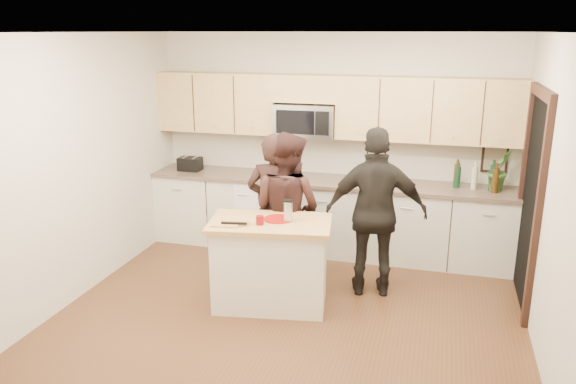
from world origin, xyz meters
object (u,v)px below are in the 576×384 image
(toaster, at_px, (190,164))
(woman_left, at_px, (275,209))
(island, at_px, (271,263))
(woman_center, at_px, (287,210))
(woman_right, at_px, (376,213))

(toaster, distance_m, woman_left, 1.80)
(island, relative_size, woman_center, 0.76)
(woman_left, height_order, woman_right, woman_right)
(island, bearing_deg, woman_left, 93.34)
(toaster, distance_m, woman_center, 1.91)
(woman_left, bearing_deg, toaster, -36.34)
(island, distance_m, woman_right, 1.21)
(woman_left, xyz_separation_m, woman_right, (1.10, 0.00, 0.05))
(toaster, bearing_deg, woman_center, -32.40)
(island, bearing_deg, woman_right, 20.32)
(woman_right, bearing_deg, toaster, -31.93)
(woman_left, bearing_deg, island, 100.81)
(toaster, relative_size, woman_center, 0.17)
(island, xyz_separation_m, woman_center, (0.02, 0.55, 0.40))
(toaster, distance_m, woman_right, 2.77)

